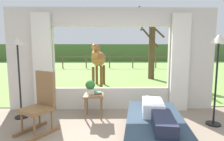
% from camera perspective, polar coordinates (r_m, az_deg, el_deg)
% --- Properties ---
extents(back_wall_with_window, '(5.20, 0.12, 2.55)m').
position_cam_1_polar(back_wall_with_window, '(4.39, -0.12, 3.27)').
color(back_wall_with_window, beige).
rests_on(back_wall_with_window, ground_plane).
extents(curtain_panel_left, '(0.44, 0.10, 2.40)m').
position_cam_1_polar(curtain_panel_left, '(4.55, -21.93, 2.29)').
color(curtain_panel_left, silver).
rests_on(curtain_panel_left, ground_plane).
extents(curtain_panel_right, '(0.44, 0.10, 2.40)m').
position_cam_1_polar(curtain_panel_right, '(4.60, 21.48, 2.36)').
color(curtain_panel_right, silver).
rests_on(curtain_panel_right, ground_plane).
extents(outdoor_pasture_lawn, '(36.00, 21.68, 0.02)m').
position_cam_1_polar(outdoor_pasture_lawn, '(15.35, -0.83, 0.97)').
color(outdoor_pasture_lawn, '#759E47').
rests_on(outdoor_pasture_lawn, ground_plane).
extents(distant_hill_ridge, '(36.00, 2.00, 2.40)m').
position_cam_1_polar(distant_hill_ridge, '(25.12, -0.95, 5.86)').
color(distant_hill_ridge, '#4E6D37').
rests_on(distant_hill_ridge, ground_plane).
extents(recliner_sofa, '(1.17, 1.82, 0.42)m').
position_cam_1_polar(recliner_sofa, '(3.11, 13.78, -17.96)').
color(recliner_sofa, black).
rests_on(recliner_sofa, ground_plane).
extents(reclining_person, '(0.43, 1.44, 0.22)m').
position_cam_1_polar(reclining_person, '(2.95, 14.20, -12.98)').
color(reclining_person, silver).
rests_on(reclining_person, recliner_sofa).
extents(rocking_chair, '(0.75, 0.82, 1.12)m').
position_cam_1_polar(rocking_chair, '(3.51, -22.35, -9.74)').
color(rocking_chair, brown).
rests_on(rocking_chair, ground_plane).
extents(side_table, '(0.44, 0.44, 0.52)m').
position_cam_1_polar(side_table, '(3.95, -6.04, -9.26)').
color(side_table, brown).
rests_on(side_table, ground_plane).
extents(potted_plant, '(0.22, 0.22, 0.32)m').
position_cam_1_polar(potted_plant, '(3.95, -7.17, -5.14)').
color(potted_plant, silver).
rests_on(potted_plant, side_table).
extents(book_stack, '(0.20, 0.17, 0.08)m').
position_cam_1_polar(book_stack, '(3.85, -4.72, -7.60)').
color(book_stack, beige).
rests_on(book_stack, side_table).
extents(floor_lamp_left, '(0.32, 0.32, 1.80)m').
position_cam_1_polar(floor_lamp_left, '(4.28, -28.66, 5.13)').
color(floor_lamp_left, black).
rests_on(floor_lamp_left, ground_plane).
extents(floor_lamp_right, '(0.32, 0.32, 1.82)m').
position_cam_1_polar(floor_lamp_right, '(3.96, 31.62, 5.09)').
color(floor_lamp_right, black).
rests_on(floor_lamp_right, ground_plane).
extents(horse, '(0.68, 1.82, 1.73)m').
position_cam_1_polar(horse, '(7.08, -4.51, 3.73)').
color(horse, brown).
rests_on(horse, outdoor_pasture_lawn).
extents(pasture_tree, '(1.22, 1.49, 3.74)m').
position_cam_1_polar(pasture_tree, '(9.30, 12.84, 7.75)').
color(pasture_tree, '#4C3823').
rests_on(pasture_tree, outdoor_pasture_lawn).
extents(pasture_fence_line, '(16.10, 0.10, 1.10)m').
position_cam_1_polar(pasture_fence_line, '(14.82, -0.83, 3.62)').
color(pasture_fence_line, brown).
rests_on(pasture_fence_line, outdoor_pasture_lawn).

